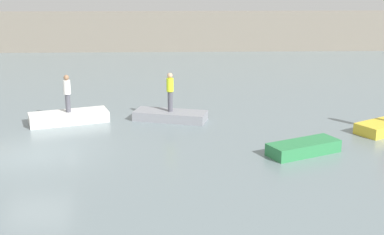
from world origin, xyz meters
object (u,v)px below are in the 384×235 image
rowboat_white (69,117)px  rowboat_green (304,148)px  rowboat_grey (170,116)px  person_white_shirt (67,91)px  person_hiviz_shirt (170,90)px

rowboat_white → rowboat_green: rowboat_white is taller
rowboat_grey → person_white_shirt: (-4.59, -0.20, 1.22)m
rowboat_white → person_white_shirt: person_white_shirt is taller
rowboat_green → person_hiviz_shirt: size_ratio=1.57×
rowboat_grey → person_hiviz_shirt: bearing=15.5°
rowboat_white → rowboat_grey: size_ratio=1.06×
rowboat_white → rowboat_grey: rowboat_white is taller
rowboat_grey → person_hiviz_shirt: (0.00, 0.00, 1.22)m
person_hiviz_shirt → person_white_shirt: bearing=-177.6°
rowboat_grey → rowboat_green: size_ratio=1.18×
rowboat_green → rowboat_white: bearing=129.5°
person_white_shirt → person_hiviz_shirt: (4.59, 0.20, -0.00)m
rowboat_green → person_white_shirt: bearing=129.5°
rowboat_green → person_white_shirt: size_ratio=1.64×
rowboat_grey → rowboat_green: (5.02, -4.73, 0.02)m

